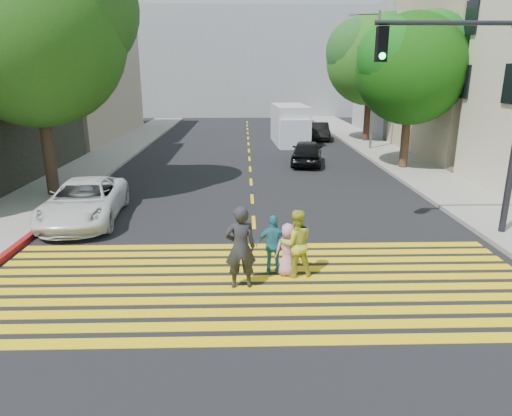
{
  "coord_description": "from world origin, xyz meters",
  "views": [
    {
      "loc": [
        -0.31,
        -8.77,
        4.89
      ],
      "look_at": [
        0.0,
        3.0,
        1.4
      ],
      "focal_mm": 32.0,
      "sensor_mm": 36.0,
      "label": 1
    }
  ],
  "objects_px": {
    "tree_left": "(35,25)",
    "dark_car_near": "(307,152)",
    "tree_right_far": "(372,55)",
    "pedestrian_woman": "(296,243)",
    "white_van": "(290,126)",
    "white_sedan": "(84,201)",
    "pedestrian_man": "(240,247)",
    "tree_right_near": "(413,63)",
    "dark_car_parked": "(319,131)",
    "traffic_signal": "(481,94)",
    "pedestrian_child": "(288,250)",
    "pedestrian_extra": "(274,245)",
    "silver_car": "(290,126)"
  },
  "relations": [
    {
      "from": "white_van",
      "to": "tree_right_near",
      "type": "bearing_deg",
      "value": -63.72
    },
    {
      "from": "tree_right_near",
      "to": "dark_car_parked",
      "type": "relative_size",
      "value": 2.05
    },
    {
      "from": "silver_car",
      "to": "traffic_signal",
      "type": "xyz_separation_m",
      "value": [
        3.05,
        -24.37,
        3.6
      ]
    },
    {
      "from": "pedestrian_woman",
      "to": "pedestrian_extra",
      "type": "height_order",
      "value": "pedestrian_woman"
    },
    {
      "from": "pedestrian_man",
      "to": "dark_car_near",
      "type": "relative_size",
      "value": 0.49
    },
    {
      "from": "white_sedan",
      "to": "silver_car",
      "type": "height_order",
      "value": "silver_car"
    },
    {
      "from": "white_van",
      "to": "pedestrian_man",
      "type": "bearing_deg",
      "value": -101.11
    },
    {
      "from": "tree_right_far",
      "to": "pedestrian_woman",
      "type": "distance_m",
      "value": 24.73
    },
    {
      "from": "tree_left",
      "to": "dark_car_near",
      "type": "relative_size",
      "value": 2.4
    },
    {
      "from": "pedestrian_man",
      "to": "pedestrian_child",
      "type": "xyz_separation_m",
      "value": [
        1.18,
        0.65,
        -0.33
      ]
    },
    {
      "from": "tree_right_far",
      "to": "pedestrian_man",
      "type": "relative_size",
      "value": 4.48
    },
    {
      "from": "pedestrian_woman",
      "to": "silver_car",
      "type": "distance_m",
      "value": 27.22
    },
    {
      "from": "tree_right_near",
      "to": "pedestrian_child",
      "type": "relative_size",
      "value": 5.86
    },
    {
      "from": "pedestrian_child",
      "to": "tree_right_near",
      "type": "bearing_deg",
      "value": -132.38
    },
    {
      "from": "white_sedan",
      "to": "traffic_signal",
      "type": "relative_size",
      "value": 0.75
    },
    {
      "from": "tree_right_near",
      "to": "white_sedan",
      "type": "bearing_deg",
      "value": -149.0
    },
    {
      "from": "pedestrian_woman",
      "to": "pedestrian_extra",
      "type": "relative_size",
      "value": 1.12
    },
    {
      "from": "traffic_signal",
      "to": "tree_right_far",
      "type": "bearing_deg",
      "value": 83.54
    },
    {
      "from": "pedestrian_man",
      "to": "traffic_signal",
      "type": "xyz_separation_m",
      "value": [
        6.9,
        3.34,
        3.3
      ]
    },
    {
      "from": "pedestrian_woman",
      "to": "dark_car_parked",
      "type": "xyz_separation_m",
      "value": [
        4.47,
        24.32,
        -0.23
      ]
    },
    {
      "from": "white_sedan",
      "to": "white_van",
      "type": "height_order",
      "value": "white_van"
    },
    {
      "from": "silver_car",
      "to": "dark_car_parked",
      "type": "xyz_separation_m",
      "value": [
        1.98,
        -2.78,
        -0.06
      ]
    },
    {
      "from": "silver_car",
      "to": "dark_car_near",
      "type": "bearing_deg",
      "value": 87.02
    },
    {
      "from": "pedestrian_woman",
      "to": "pedestrian_extra",
      "type": "xyz_separation_m",
      "value": [
        -0.53,
        0.15,
        -0.09
      ]
    },
    {
      "from": "tree_left",
      "to": "dark_car_parked",
      "type": "distance_m",
      "value": 22.1
    },
    {
      "from": "traffic_signal",
      "to": "tree_left",
      "type": "bearing_deg",
      "value": 160.49
    },
    {
      "from": "tree_right_near",
      "to": "dark_car_near",
      "type": "distance_m",
      "value": 6.96
    },
    {
      "from": "tree_right_far",
      "to": "dark_car_parked",
      "type": "relative_size",
      "value": 2.33
    },
    {
      "from": "pedestrian_woman",
      "to": "white_van",
      "type": "height_order",
      "value": "white_van"
    },
    {
      "from": "pedestrian_child",
      "to": "white_van",
      "type": "height_order",
      "value": "white_van"
    },
    {
      "from": "tree_right_far",
      "to": "pedestrian_extra",
      "type": "xyz_separation_m",
      "value": [
        -8.29,
        -22.75,
        -5.3
      ]
    },
    {
      "from": "pedestrian_man",
      "to": "dark_car_parked",
      "type": "height_order",
      "value": "pedestrian_man"
    },
    {
      "from": "white_sedan",
      "to": "tree_right_near",
      "type": "bearing_deg",
      "value": 26.16
    },
    {
      "from": "pedestrian_child",
      "to": "silver_car",
      "type": "relative_size",
      "value": 0.28
    },
    {
      "from": "pedestrian_man",
      "to": "dark_car_near",
      "type": "bearing_deg",
      "value": -109.98
    },
    {
      "from": "pedestrian_extra",
      "to": "white_sedan",
      "type": "bearing_deg",
      "value": -32.95
    },
    {
      "from": "tree_right_far",
      "to": "dark_car_parked",
      "type": "height_order",
      "value": "tree_right_far"
    },
    {
      "from": "pedestrian_extra",
      "to": "white_van",
      "type": "height_order",
      "value": "white_van"
    },
    {
      "from": "pedestrian_man",
      "to": "white_van",
      "type": "distance_m",
      "value": 23.04
    },
    {
      "from": "pedestrian_child",
      "to": "pedestrian_extra",
      "type": "bearing_deg",
      "value": -29.33
    },
    {
      "from": "pedestrian_man",
      "to": "white_van",
      "type": "relative_size",
      "value": 0.34
    },
    {
      "from": "tree_left",
      "to": "dark_car_parked",
      "type": "xyz_separation_m",
      "value": [
        13.45,
        16.49,
        -5.97
      ]
    },
    {
      "from": "tree_left",
      "to": "pedestrian_woman",
      "type": "relative_size",
      "value": 5.68
    },
    {
      "from": "tree_right_near",
      "to": "traffic_signal",
      "type": "bearing_deg",
      "value": -98.91
    },
    {
      "from": "pedestrian_child",
      "to": "dark_car_parked",
      "type": "relative_size",
      "value": 0.35
    },
    {
      "from": "traffic_signal",
      "to": "pedestrian_extra",
      "type": "bearing_deg",
      "value": -157.1
    },
    {
      "from": "tree_left",
      "to": "white_sedan",
      "type": "height_order",
      "value": "tree_left"
    },
    {
      "from": "tree_right_near",
      "to": "tree_right_far",
      "type": "relative_size",
      "value": 0.88
    },
    {
      "from": "tree_right_near",
      "to": "silver_car",
      "type": "xyz_separation_m",
      "value": [
        -4.65,
        14.16,
        -4.66
      ]
    },
    {
      "from": "tree_right_near",
      "to": "white_van",
      "type": "distance_m",
      "value": 11.31
    }
  ]
}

